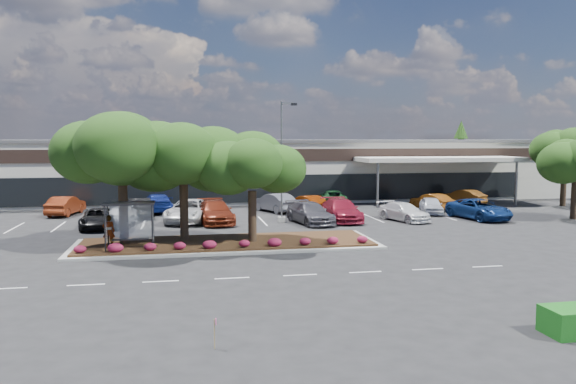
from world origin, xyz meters
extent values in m
plane|color=black|center=(0.00, 0.00, 0.00)|extent=(160.00, 160.00, 0.00)
cube|color=silver|center=(0.00, 34.00, 3.00)|extent=(80.00, 20.00, 6.00)
cube|color=#4A4A4C|center=(0.00, 34.00, 6.10)|extent=(80.40, 20.40, 0.30)
cube|color=black|center=(0.00, 23.95, 4.80)|extent=(80.00, 0.25, 1.20)
cube|color=black|center=(0.00, 23.95, 1.60)|extent=(60.00, 0.18, 2.60)
cube|color=red|center=(-6.00, 23.88, 4.80)|extent=(6.00, 0.12, 1.00)
cube|color=silver|center=(20.00, 21.50, 4.40)|extent=(16.00, 5.00, 0.40)
cylinder|color=slate|center=(13.00, 19.50, 2.10)|extent=(0.24, 0.24, 4.20)
cylinder|color=slate|center=(27.00, 19.50, 2.10)|extent=(0.24, 0.24, 4.20)
cube|color=gray|center=(-2.00, 4.00, 0.07)|extent=(18.00, 6.00, 0.15)
cube|color=#462F1A|center=(-2.00, 4.00, 0.20)|extent=(17.20, 5.20, 0.12)
cube|color=silver|center=(-12.00, -4.00, 0.01)|extent=(1.60, 0.12, 0.01)
cube|color=silver|center=(-8.80, -4.00, 0.01)|extent=(1.60, 0.12, 0.01)
cube|color=silver|center=(-5.60, -4.00, 0.01)|extent=(1.60, 0.12, 0.01)
cube|color=silver|center=(-2.40, -4.00, 0.01)|extent=(1.60, 0.12, 0.01)
cube|color=silver|center=(0.80, -4.00, 0.01)|extent=(1.60, 0.12, 0.01)
cube|color=silver|center=(4.00, -4.00, 0.01)|extent=(1.60, 0.12, 0.01)
cube|color=silver|center=(7.20, -4.00, 0.01)|extent=(1.60, 0.12, 0.01)
cube|color=silver|center=(10.40, -4.00, 0.01)|extent=(1.60, 0.12, 0.01)
cube|color=silver|center=(-16.50, 13.50, 0.01)|extent=(0.12, 5.00, 0.01)
cube|color=silver|center=(-13.50, 13.50, 0.01)|extent=(0.12, 5.00, 0.01)
cube|color=silver|center=(-10.50, 13.50, 0.01)|extent=(0.12, 5.00, 0.01)
cube|color=silver|center=(-7.50, 13.50, 0.01)|extent=(0.12, 5.00, 0.01)
cube|color=silver|center=(-4.50, 13.50, 0.01)|extent=(0.12, 5.00, 0.01)
cube|color=silver|center=(-1.50, 13.50, 0.01)|extent=(0.12, 5.00, 0.01)
cube|color=silver|center=(1.50, 13.50, 0.01)|extent=(0.12, 5.00, 0.01)
cube|color=silver|center=(4.50, 13.50, 0.01)|extent=(0.12, 5.00, 0.01)
cube|color=silver|center=(7.50, 13.50, 0.01)|extent=(0.12, 5.00, 0.01)
cube|color=silver|center=(10.50, 13.50, 0.01)|extent=(0.12, 5.00, 0.01)
cube|color=silver|center=(13.50, 13.50, 0.01)|extent=(0.12, 5.00, 0.01)
cube|color=silver|center=(16.50, 13.50, 0.01)|extent=(0.12, 5.00, 0.01)
cylinder|color=black|center=(-8.75, 3.45, 1.51)|extent=(0.08, 0.08, 2.50)
cylinder|color=black|center=(-6.25, 3.45, 1.51)|extent=(0.08, 0.08, 2.50)
cylinder|color=black|center=(-8.75, 2.15, 1.51)|extent=(0.08, 0.08, 2.50)
cylinder|color=black|center=(-6.25, 2.15, 1.51)|extent=(0.08, 0.08, 2.50)
cube|color=black|center=(-7.50, 2.80, 2.80)|extent=(2.75, 1.55, 0.10)
cube|color=silver|center=(-7.50, 3.45, 1.63)|extent=(2.30, 0.03, 2.00)
cube|color=black|center=(-7.50, 3.05, 0.71)|extent=(2.00, 0.35, 0.06)
cone|color=#183A0E|center=(34.00, 44.00, 4.50)|extent=(3.96, 3.96, 9.00)
imported|color=#594C47|center=(-8.71, 3.29, 1.18)|extent=(0.70, 0.49, 1.84)
cube|color=gray|center=(2.87, 12.70, 0.20)|extent=(0.50, 0.50, 0.40)
cylinder|color=slate|center=(2.87, 12.70, 4.80)|extent=(0.14, 0.14, 8.80)
cube|color=slate|center=(3.32, 12.68, 9.05)|extent=(0.91, 0.25, 0.14)
cube|color=black|center=(3.82, 12.67, 8.98)|extent=(0.46, 0.32, 0.18)
cube|color=#9E8453|center=(-3.68, -12.60, 0.47)|extent=(0.03, 0.03, 0.93)
cube|color=#FF4396|center=(-3.63, -12.60, 0.86)|extent=(0.02, 0.14, 0.18)
imported|color=black|center=(-10.52, 12.24, 0.70)|extent=(2.58, 5.16, 1.40)
imported|color=#B6BCC2|center=(-9.17, 13.18, 0.67)|extent=(2.78, 4.88, 1.33)
imported|color=silver|center=(-4.14, 14.14, 0.86)|extent=(4.29, 6.69, 1.72)
imported|color=maroon|center=(-2.18, 13.12, 0.85)|extent=(2.94, 6.04, 1.69)
imported|color=#4E4C53|center=(4.86, 11.61, 0.80)|extent=(3.29, 5.82, 1.59)
imported|color=maroon|center=(7.52, 12.41, 0.84)|extent=(2.40, 5.80, 1.68)
imported|color=white|center=(12.35, 11.62, 0.70)|extent=(3.39, 5.19, 1.40)
imported|color=silver|center=(16.19, 14.99, 0.71)|extent=(2.81, 4.50, 1.43)
imported|color=navy|center=(18.57, 11.35, 0.80)|extent=(3.68, 6.16, 1.60)
imported|color=maroon|center=(-14.24, 20.00, 0.80)|extent=(2.61, 5.07, 1.59)
imported|color=black|center=(-8.11, 17.58, 0.78)|extent=(2.52, 4.97, 1.56)
imported|color=navy|center=(-6.73, 20.46, 0.81)|extent=(3.02, 5.82, 1.61)
imported|color=slate|center=(3.34, 18.77, 0.81)|extent=(3.58, 5.21, 1.63)
imported|color=#6B2403|center=(6.00, 17.84, 0.75)|extent=(3.18, 4.80, 1.50)
imported|color=#1A4B25|center=(9.58, 22.44, 0.73)|extent=(3.36, 5.61, 1.46)
imported|color=brown|center=(17.47, 17.62, 0.73)|extent=(2.77, 4.67, 1.45)
imported|color=brown|center=(22.27, 20.86, 0.74)|extent=(3.28, 4.71, 1.47)
camera|label=1|loc=(-4.54, -29.29, 6.39)|focal=35.00mm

